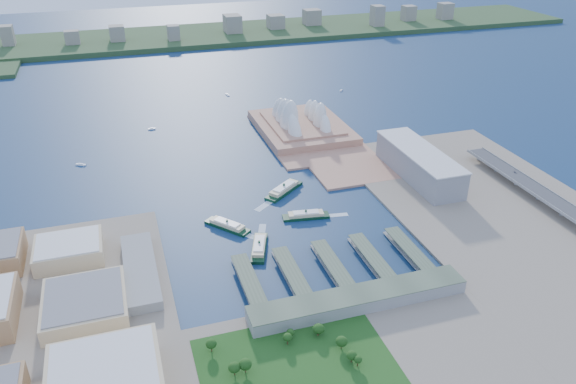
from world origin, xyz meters
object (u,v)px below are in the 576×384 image
object	(u,v)px
ferry_b	(284,188)
ferry_d	(306,214)
ferry_a	(227,224)
ferry_c	(259,245)
car_c	(515,172)
opera_house	(302,112)
toaster_building	(419,164)

from	to	relation	value
ferry_b	ferry_d	distance (m)	67.65
ferry_a	ferry_c	xyz separation A→B (m)	(22.46, -51.92, 0.01)
ferry_b	ferry_c	size ratio (longest dim) A/B	1.12
ferry_c	car_c	bearing A→B (deg)	-152.56
opera_house	ferry_c	size ratio (longest dim) A/B	3.28
ferry_b	car_c	bearing A→B (deg)	38.48
ferry_b	opera_house	bearing A→B (deg)	116.29
car_c	ferry_d	bearing A→B (deg)	-179.75
toaster_building	car_c	bearing A→B (deg)	-24.87
ferry_c	opera_house	bearing A→B (deg)	-96.96
ferry_c	car_c	world-z (taller)	car_c
ferry_a	ferry_c	size ratio (longest dim) A/B	1.00
ferry_c	ferry_d	world-z (taller)	ferry_c
toaster_building	car_c	distance (m)	120.25
opera_house	ferry_a	world-z (taller)	opera_house
ferry_d	car_c	distance (m)	281.11
toaster_building	ferry_d	world-z (taller)	toaster_building
toaster_building	ferry_d	bearing A→B (deg)	-163.25
ferry_b	car_c	size ratio (longest dim) A/B	14.82
ferry_a	ferry_c	world-z (taller)	ferry_c
ferry_d	car_c	world-z (taller)	car_c
opera_house	ferry_c	bearing A→B (deg)	-116.61
toaster_building	ferry_a	bearing A→B (deg)	-169.98
opera_house	toaster_building	size ratio (longest dim) A/B	1.16
opera_house	car_c	bearing A→B (deg)	-51.54
ferry_b	ferry_d	world-z (taller)	ferry_b
toaster_building	ferry_b	size ratio (longest dim) A/B	2.52
ferry_a	car_c	distance (m)	371.03
ferry_d	ferry_c	bearing A→B (deg)	132.99
ferry_d	car_c	size ratio (longest dim) A/B	12.84
ferry_b	toaster_building	bearing A→B (deg)	46.45
toaster_building	car_c	size ratio (longest dim) A/B	37.35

